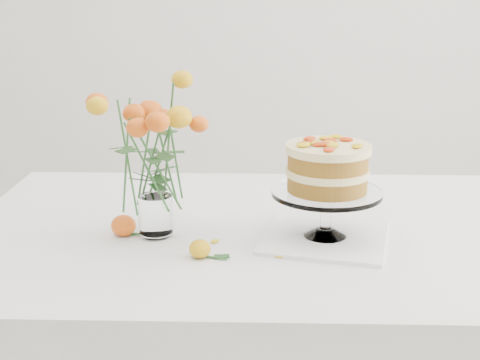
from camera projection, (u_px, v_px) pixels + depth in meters
name	position (u px, v px, depth m)	size (l,w,h in m)	color
table	(268.00, 259.00, 1.58)	(1.43, 0.93, 0.76)	tan
napkin	(325.00, 237.00, 1.48)	(0.26, 0.26, 0.01)	white
cake_stand	(327.00, 173.00, 1.44)	(0.24, 0.24, 0.22)	white
rose_vase	(153.00, 140.00, 1.44)	(0.25, 0.25, 0.38)	white
loose_rose_near	(200.00, 249.00, 1.38)	(0.08, 0.05, 0.04)	#F9AD15
loose_rose_far	(124.00, 226.00, 1.50)	(0.10, 0.06, 0.05)	#D35D0A
stray_petal_a	(215.00, 241.00, 1.46)	(0.03, 0.02, 0.00)	#E1BA0E
stray_petal_b	(260.00, 249.00, 1.42)	(0.03, 0.02, 0.00)	#E1BA0E
stray_petal_c	(280.00, 256.00, 1.38)	(0.03, 0.02, 0.00)	#E1BA0E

